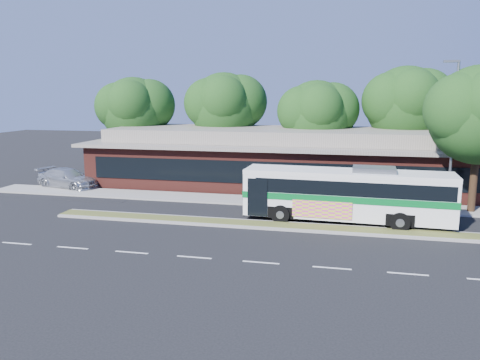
% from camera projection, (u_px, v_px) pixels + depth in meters
% --- Properties ---
extents(ground, '(120.00, 120.00, 0.00)m').
position_uv_depth(ground, '(277.00, 230.00, 24.87)').
color(ground, black).
rests_on(ground, ground).
extents(median_strip, '(26.00, 1.10, 0.15)m').
position_uv_depth(median_strip, '(279.00, 226.00, 25.44)').
color(median_strip, '#484F21').
rests_on(median_strip, ground).
extents(sidewalk, '(44.00, 2.60, 0.12)m').
position_uv_depth(sidewalk, '(291.00, 202.00, 31.01)').
color(sidewalk, gray).
rests_on(sidewalk, ground).
extents(parking_lot, '(14.00, 12.00, 0.01)m').
position_uv_depth(parking_lot, '(77.00, 182.00, 38.31)').
color(parking_lot, black).
rests_on(parking_lot, ground).
extents(plaza_building, '(33.20, 11.20, 4.45)m').
position_uv_depth(plaza_building, '(301.00, 158.00, 36.96)').
color(plaza_building, '#59221C').
rests_on(plaza_building, ground).
extents(lamp_post, '(0.93, 0.18, 9.07)m').
position_uv_depth(lamp_post, '(453.00, 132.00, 27.71)').
color(lamp_post, slate).
rests_on(lamp_post, ground).
extents(tree_bg_a, '(6.47, 5.80, 8.63)m').
position_uv_depth(tree_bg_a, '(139.00, 109.00, 41.46)').
color(tree_bg_a, black).
rests_on(tree_bg_a, ground).
extents(tree_bg_b, '(6.69, 6.00, 9.00)m').
position_uv_depth(tree_bg_b, '(229.00, 106.00, 40.67)').
color(tree_bg_b, black).
rests_on(tree_bg_b, ground).
extents(tree_bg_c, '(6.24, 5.60, 8.26)m').
position_uv_depth(tree_bg_c, '(321.00, 113.00, 38.10)').
color(tree_bg_c, black).
rests_on(tree_bg_c, ground).
extents(tree_bg_d, '(6.91, 6.20, 9.37)m').
position_uv_depth(tree_bg_d, '(411.00, 103.00, 37.42)').
color(tree_bg_d, black).
rests_on(tree_bg_d, ground).
extents(transit_bus, '(11.53, 3.05, 3.21)m').
position_uv_depth(transit_bus, '(348.00, 191.00, 26.09)').
color(transit_bus, white).
rests_on(transit_bus, ground).
extents(sedan, '(5.54, 3.34, 1.50)m').
position_uv_depth(sedan, '(68.00, 178.00, 35.93)').
color(sedan, '#B4B7BB').
rests_on(sedan, ground).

